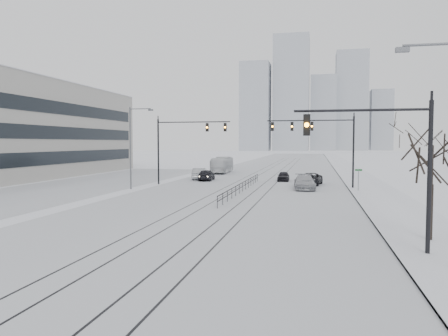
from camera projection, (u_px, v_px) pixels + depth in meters
ground at (111, 280)px, 16.29m from camera, size 500.00×500.00×0.00m
road at (271, 172)px, 74.91m from camera, size 22.00×260.00×0.02m
sidewalk_east at (353, 173)px, 72.14m from camera, size 5.00×260.00×0.16m
curb at (337, 173)px, 72.65m from camera, size 0.10×260.00×0.12m
parking_strip at (92, 183)px, 54.58m from camera, size 14.00×60.00×0.03m
tram_rails at (255, 183)px, 55.37m from camera, size 5.30×180.00×0.01m
skyline at (312, 103)px, 280.82m from camera, size 96.00×48.00×72.00m
traffic_mast_near at (392, 155)px, 19.67m from camera, size 6.10×0.37×7.00m
traffic_mast_ne at (322, 137)px, 48.48m from camera, size 9.60×0.37×8.00m
traffic_mast_nw at (181, 139)px, 52.88m from camera, size 9.10×0.37×8.00m
street_light_west at (133, 142)px, 47.80m from camera, size 2.73×0.25×9.00m
bare_tree at (432, 155)px, 22.12m from camera, size 4.40×4.40×6.10m
median_fence at (243, 187)px, 45.57m from camera, size 0.06×24.00×1.00m
street_sign at (358, 177)px, 45.05m from camera, size 0.70×0.06×2.40m
sedan_sb_inner at (206, 175)px, 58.96m from camera, size 2.06×4.54×1.51m
sedan_sb_outer at (199, 174)px, 60.72m from camera, size 2.40×5.01×1.58m
sedan_nb_front at (310, 179)px, 52.68m from camera, size 3.10×5.45×1.43m
sedan_nb_right at (305, 182)px, 47.72m from camera, size 2.62×5.61×1.59m
sedan_nb_far at (283, 176)px, 58.14m from camera, size 1.57×3.77×1.27m
box_truck at (222, 165)px, 73.54m from camera, size 2.53×9.70×2.69m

